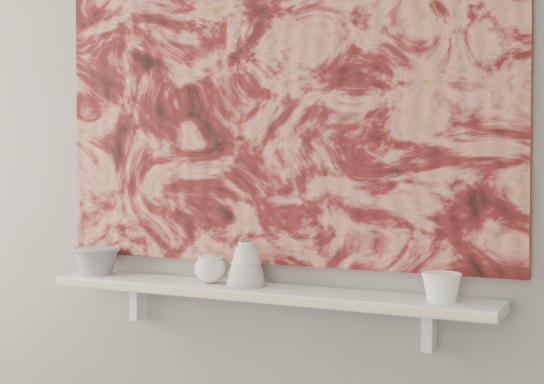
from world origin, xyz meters
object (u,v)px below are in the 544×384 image
Objects in this scene: shelf at (260,292)px; painting at (272,83)px; bell_vessel at (246,264)px; bowl_white at (442,287)px; cup_cream at (211,269)px; bowl_grey at (96,260)px.

shelf is 0.93× the size of painting.
shelf is 0.09m from bell_vessel.
bell_vessel is at bearing 180.00° from bowl_white.
cup_cream reaches higher than shelf.
cup_cream is 0.13m from bell_vessel.
shelf is 0.54m from bowl_white.
shelf is 0.61m from bowl_grey.
cup_cream is 0.91× the size of bowl_white.
bell_vessel reaches higher than cup_cream.
bell_vessel is (0.56, 0.00, 0.02)m from bowl_grey.
bowl_white reaches higher than shelf.
bowl_grey reaches higher than bowl_white.
bowl_grey is at bearing 180.00° from bell_vessel.
painting reaches higher than shelf.
bowl_white is (0.59, 0.00, -0.03)m from bell_vessel.
shelf is at bearing 0.00° from cup_cream.
shelf is at bearing 0.00° from bell_vessel.
bell_vessel is (-0.05, -0.08, -0.54)m from painting.
painting is 0.55m from bell_vessel.
cup_cream is at bearing 180.00° from bowl_white.
bowl_white is at bearing -8.49° from painting.
bowl_white is (0.71, 0.00, -0.01)m from cup_cream.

